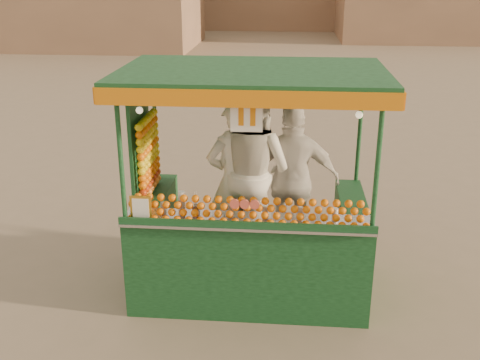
# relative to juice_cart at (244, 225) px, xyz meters

# --- Properties ---
(ground) EXTENTS (90.00, 90.00, 0.00)m
(ground) POSITION_rel_juice_cart_xyz_m (0.24, -0.07, -0.78)
(ground) COLOR #736552
(ground) RESTS_ON ground
(juice_cart) EXTENTS (2.63, 1.70, 2.38)m
(juice_cart) POSITION_rel_juice_cart_xyz_m (0.00, 0.00, 0.00)
(juice_cart) COLOR black
(juice_cart) RESTS_ON ground
(vendor_left) EXTENTS (0.74, 0.61, 1.75)m
(vendor_left) POSITION_rel_juice_cart_xyz_m (-0.11, 0.31, 0.37)
(vendor_left) COLOR white
(vendor_left) RESTS_ON ground
(vendor_middle) EXTENTS (1.20, 1.17, 1.95)m
(vendor_middle) POSITION_rel_juice_cart_xyz_m (0.06, 0.37, 0.47)
(vendor_middle) COLOR silver
(vendor_middle) RESTS_ON ground
(vendor_right) EXTENTS (1.04, 0.50, 1.72)m
(vendor_right) POSITION_rel_juice_cart_xyz_m (0.50, 0.41, 0.36)
(vendor_right) COLOR silver
(vendor_right) RESTS_ON ground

